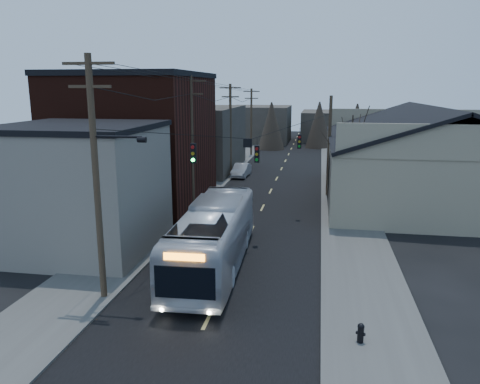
% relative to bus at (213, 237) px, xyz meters
% --- Properties ---
extents(ground, '(160.00, 160.00, 0.00)m').
position_rel_bus_xyz_m(ground, '(1.00, -7.36, -1.67)').
color(ground, black).
rests_on(ground, ground).
extents(road_surface, '(9.00, 110.00, 0.02)m').
position_rel_bus_xyz_m(road_surface, '(1.00, 22.64, -1.66)').
color(road_surface, black).
rests_on(road_surface, ground).
extents(sidewalk_left, '(4.00, 110.00, 0.12)m').
position_rel_bus_xyz_m(sidewalk_left, '(-5.50, 22.64, -1.61)').
color(sidewalk_left, '#474744').
rests_on(sidewalk_left, ground).
extents(sidewalk_right, '(4.00, 110.00, 0.12)m').
position_rel_bus_xyz_m(sidewalk_right, '(7.50, 22.64, -1.61)').
color(sidewalk_right, '#474744').
rests_on(sidewalk_right, ground).
extents(building_clapboard, '(8.00, 8.00, 7.00)m').
position_rel_bus_xyz_m(building_clapboard, '(-8.00, 1.64, 1.83)').
color(building_clapboard, '#6F665C').
rests_on(building_clapboard, ground).
extents(building_brick, '(10.00, 12.00, 10.00)m').
position_rel_bus_xyz_m(building_brick, '(-9.00, 12.64, 3.33)').
color(building_brick, black).
rests_on(building_brick, ground).
extents(building_left_far, '(9.00, 14.00, 7.00)m').
position_rel_bus_xyz_m(building_left_far, '(-8.50, 28.64, 1.83)').
color(building_left_far, '#37332C').
rests_on(building_left_far, ground).
extents(warehouse, '(16.16, 20.60, 7.73)m').
position_rel_bus_xyz_m(warehouse, '(14.00, 17.64, 1.02)').
color(warehouse, gray).
rests_on(warehouse, ground).
extents(building_far_left, '(10.00, 12.00, 6.00)m').
position_rel_bus_xyz_m(building_far_left, '(-5.00, 57.64, 1.33)').
color(building_far_left, '#37332C').
rests_on(building_far_left, ground).
extents(building_far_right, '(12.00, 14.00, 5.00)m').
position_rel_bus_xyz_m(building_far_right, '(8.00, 62.64, 0.83)').
color(building_far_right, '#37332C').
rests_on(building_far_right, ground).
extents(bare_tree, '(0.40, 0.40, 7.20)m').
position_rel_bus_xyz_m(bare_tree, '(7.50, 12.64, 1.93)').
color(bare_tree, black).
rests_on(bare_tree, ground).
extents(utility_lines, '(11.24, 45.28, 10.50)m').
position_rel_bus_xyz_m(utility_lines, '(-2.11, 16.78, 3.28)').
color(utility_lines, '#382B1E').
rests_on(utility_lines, ground).
extents(bus, '(3.24, 12.11, 3.35)m').
position_rel_bus_xyz_m(bus, '(0.00, 0.00, 0.00)').
color(bus, '#B5B9C2').
rests_on(bus, ground).
extents(parked_car, '(1.64, 4.21, 1.37)m').
position_rel_bus_xyz_m(parked_car, '(-2.77, 25.17, -0.99)').
color(parked_car, '#94969B').
rests_on(parked_car, ground).
extents(fire_hydrant, '(0.36, 0.25, 0.74)m').
position_rel_bus_xyz_m(fire_hydrant, '(6.91, -6.41, -1.16)').
color(fire_hydrant, black).
rests_on(fire_hydrant, sidewalk_right).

